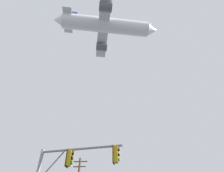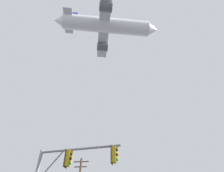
# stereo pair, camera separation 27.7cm
# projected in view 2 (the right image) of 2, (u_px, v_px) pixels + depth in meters

# --- Properties ---
(signal_pole_near) EXTENTS (5.24, 0.96, 5.71)m
(signal_pole_near) POSITION_uv_depth(u_px,v_px,m) (65.00, 172.00, 10.86)
(signal_pole_near) COLOR gray
(signal_pole_near) RESTS_ON ground
(airplane) EXTENTS (25.73, 19.87, 7.02)m
(airplane) POSITION_uv_depth(u_px,v_px,m) (107.00, 26.00, 46.11)
(airplane) COLOR white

